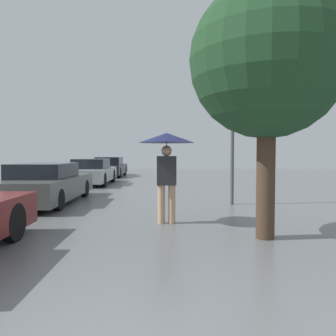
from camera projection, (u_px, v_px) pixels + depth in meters
pedestrian at (167, 150)px, 6.79m from camera, size 1.15×1.15×1.89m
parked_car_second at (46, 184)px, 9.72m from camera, size 1.74×4.54×1.18m
parked_car_third at (92, 172)px, 15.59m from camera, size 1.71×4.24×1.22m
parked_car_farthest at (110, 167)px, 21.18m from camera, size 1.77×4.53×1.24m
tree at (267, 62)px, 5.52m from camera, size 2.64×2.64×4.36m
street_lamp at (233, 112)px, 9.32m from camera, size 0.28×0.28×4.12m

